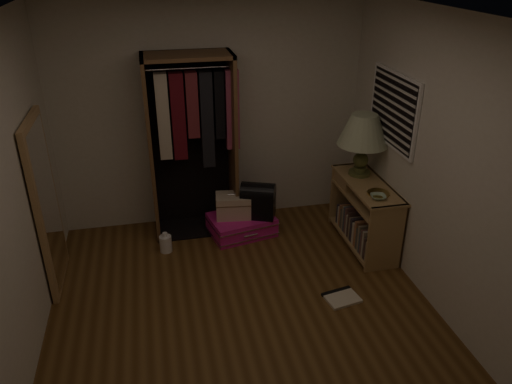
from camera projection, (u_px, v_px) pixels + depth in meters
ground at (246, 320)px, 4.50m from camera, size 4.00×4.00×0.00m
room_walls at (253, 165)px, 3.89m from camera, size 3.52×4.02×2.60m
console_bookshelf at (363, 211)px, 5.52m from camera, size 0.42×1.12×0.75m
open_wardrobe at (194, 130)px, 5.47m from camera, size 1.00×0.50×2.05m
floor_mirror at (47, 205)px, 4.67m from camera, size 0.06×0.80×1.70m
pink_suitcase at (242, 225)px, 5.82m from camera, size 0.83×0.67×0.22m
train_case at (233, 205)px, 5.72m from camera, size 0.43×0.32×0.29m
black_bag at (258, 199)px, 5.69m from camera, size 0.45×0.37×0.42m
table_lamp at (364, 131)px, 5.32m from camera, size 0.69×0.69×0.69m
brass_tray at (378, 193)px, 5.11m from camera, size 0.30×0.30×0.01m
ceramic_bowl at (378, 197)px, 5.01m from camera, size 0.18×0.18×0.04m
white_jug at (166, 243)px, 5.48m from camera, size 0.14×0.14×0.23m
floor_book at (341, 297)px, 4.78m from camera, size 0.35×0.30×0.03m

